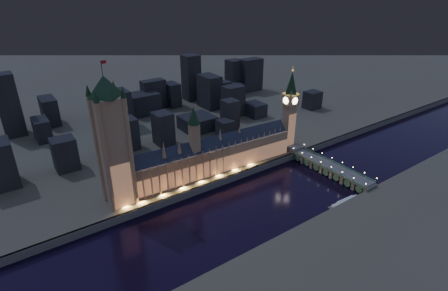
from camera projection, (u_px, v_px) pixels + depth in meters
ground_plane at (252, 200)px, 347.83m from camera, size 2000.00×2000.00×0.00m
north_bank at (94, 84)px, 731.30m from camera, size 2000.00×960.00×8.00m
embankment_wall at (228, 180)px, 376.50m from camera, size 2000.00×2.50×8.00m
palace_of_westminster at (211, 156)px, 378.22m from camera, size 202.00×29.92×78.00m
victoria_tower at (112, 137)px, 304.93m from camera, size 31.68×31.68×132.84m
elizabeth_tower at (290, 103)px, 422.83m from camera, size 18.00×18.00×101.20m
westminster_bridge at (326, 167)px, 398.30m from camera, size 19.69×113.00×15.90m
river_boat at (347, 202)px, 342.15m from camera, size 42.24×12.01×4.50m
city_backdrop at (168, 101)px, 535.73m from camera, size 473.42×215.63×84.25m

